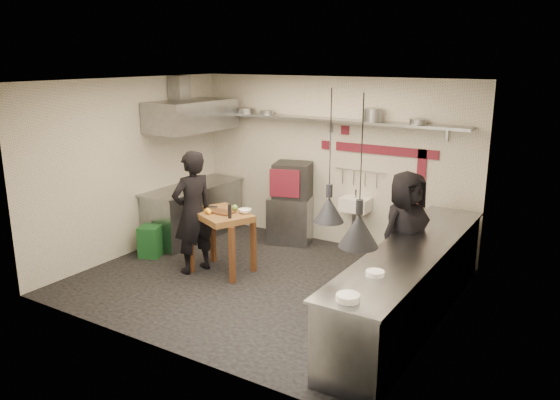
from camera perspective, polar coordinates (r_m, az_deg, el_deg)
The scene contains 47 objects.
floor at distance 7.85m, azimuth -1.89°, elevation -8.56°, with size 5.00×5.00×0.00m, color black.
ceiling at distance 7.22m, azimuth -2.09°, elevation 12.32°, with size 5.00×5.00×0.00m, color beige.
wall_back at distance 9.19m, azimuth 5.35°, elevation 4.00°, with size 5.00×0.04×2.80m, color silver.
wall_front at distance 5.85m, azimuth -13.54°, elevation -2.63°, with size 5.00×0.04×2.80m, color silver.
wall_left at distance 9.02m, azimuth -15.32°, elevation 3.33°, with size 0.04×4.20×2.80m, color silver.
wall_right at distance 6.40m, azimuth 16.94°, elevation -1.35°, with size 0.04×4.20×2.80m, color silver.
red_band_horiz at distance 8.74m, azimuth 10.92°, elevation 5.11°, with size 1.70×0.02×0.14m, color maroon.
red_band_vert at distance 8.64m, azimuth 14.47°, elevation 1.55°, with size 0.14×0.02×1.10m, color maroon.
red_tile_a at distance 8.98m, azimuth 6.81°, elevation 7.26°, with size 0.14×0.02×0.14m, color maroon.
red_tile_b at distance 9.17m, azimuth 4.77°, elevation 5.76°, with size 0.14×0.02×0.14m, color maroon.
back_shelf at distance 8.92m, azimuth 4.93°, elevation 8.36°, with size 4.60×0.34×0.04m, color slate.
shelf_bracket_left at distance 10.06m, azimuth -4.46°, elevation 8.52°, with size 0.04×0.06×0.24m, color slate.
shelf_bracket_mid at distance 9.07m, azimuth 5.36°, elevation 7.82°, with size 0.04×0.06×0.24m, color slate.
shelf_bracket_right at distance 8.40m, azimuth 17.09°, elevation 6.68°, with size 0.04×0.06×0.24m, color slate.
pan_far_left at distance 9.74m, azimuth -3.57°, elevation 9.31°, with size 0.31×0.31×0.09m, color slate.
pan_mid_left at distance 9.49m, azimuth -1.36°, elevation 9.13°, with size 0.24×0.24×0.07m, color slate.
stock_pot at distance 8.58m, azimuth 9.69°, elevation 8.76°, with size 0.28×0.28×0.20m, color slate.
pan_right at distance 8.34m, azimuth 14.23°, elevation 7.94°, with size 0.25×0.25×0.08m, color slate.
oven_stand at distance 9.39m, azimuth 1.11°, elevation -1.99°, with size 0.70×0.64×0.80m, color slate.
combi_oven at distance 9.23m, azimuth 1.36°, elevation 2.14°, with size 0.61×0.57×0.58m, color black.
oven_door at distance 8.96m, azimuth 0.47°, elevation 1.75°, with size 0.51×0.03×0.46m, color maroon.
oven_glass at distance 8.96m, azimuth 0.54°, elevation 1.76°, with size 0.32×0.01×0.34m, color black.
hand_sink at distance 8.94m, azimuth 7.88°, elevation -0.46°, with size 0.46×0.34×0.22m, color white.
sink_tap at distance 8.89m, azimuth 7.92°, elevation 0.65°, with size 0.03×0.03×0.14m, color slate.
sink_drain at distance 9.03m, azimuth 7.68°, elevation -3.22°, with size 0.06×0.06×0.66m, color slate.
utensil_rail at distance 8.94m, azimuth 8.37°, elevation 3.08°, with size 0.02×0.02×0.90m, color slate.
counter_right at distance 6.81m, azimuth 13.47°, elevation -8.64°, with size 0.70×3.80×0.90m, color slate.
counter_right_top at distance 6.64m, azimuth 13.71°, elevation -4.95°, with size 0.76×3.90×0.03m, color slate.
plate_stack at distance 5.12m, azimuth 7.12°, elevation -10.09°, with size 0.22×0.22×0.07m, color white.
small_bowl_right at distance 5.72m, azimuth 9.91°, elevation -7.55°, with size 0.19×0.19×0.05m, color white.
counter_left at distance 9.73m, azimuth -9.03°, elevation -1.27°, with size 0.70×1.90×0.90m, color slate.
counter_left_top at distance 9.61m, azimuth -9.14°, elevation 1.40°, with size 0.76×2.00×0.03m, color slate.
extractor_hood at distance 9.37m, azimuth -9.21°, elevation 8.72°, with size 0.78×1.60×0.50m, color slate.
hood_duct at distance 9.51m, azimuth -10.47°, elevation 11.17°, with size 0.28×0.28×0.50m, color slate.
green_bin at distance 8.98m, azimuth -13.37°, elevation -4.21°, with size 0.33×0.33×0.50m, color #175123.
prep_table at distance 8.10m, azimuth -6.09°, elevation -4.40°, with size 0.92×0.64×0.92m, color brown, non-canonical shape.
cutting_board at distance 7.90m, azimuth -6.03°, elevation -1.29°, with size 0.32×0.22×0.03m, color #532F19.
pepper_mill at distance 7.63m, azimuth -5.28°, elevation -1.18°, with size 0.05×0.05×0.20m, color black.
lemon_a at distance 7.92m, azimuth -7.56°, elevation -1.10°, with size 0.08×0.08×0.08m, color #FFA922.
lemon_b at distance 7.86m, azimuth -7.43°, elevation -1.23°, with size 0.07×0.07×0.07m, color #FFA922.
veg_ball at distance 7.99m, azimuth -4.75°, elevation -0.80°, with size 0.09×0.09×0.09m, color olive.
steel_tray at distance 8.16m, azimuth -7.17°, elevation -0.78°, with size 0.16×0.11×0.03m, color slate.
bowl at distance 7.88m, azimuth -3.69°, elevation -1.16°, with size 0.19×0.19×0.06m, color white.
heat_lamp_near at distance 5.73m, azimuth 5.26°, elevation 4.51°, with size 0.33×0.33×1.42m, color black, non-canonical shape.
heat_lamp_far at distance 5.07m, azimuth 8.45°, elevation 2.89°, with size 0.38×0.38×1.45m, color black, non-canonical shape.
chef_left at distance 8.04m, azimuth -9.10°, elevation -1.28°, with size 0.66×0.44×1.82m, color black.
chef_right at distance 7.35m, azimuth 12.96°, elevation -3.52°, with size 0.83×0.54×1.70m, color black.
Camera 1 is at (4.03, -5.98, 3.11)m, focal length 35.00 mm.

